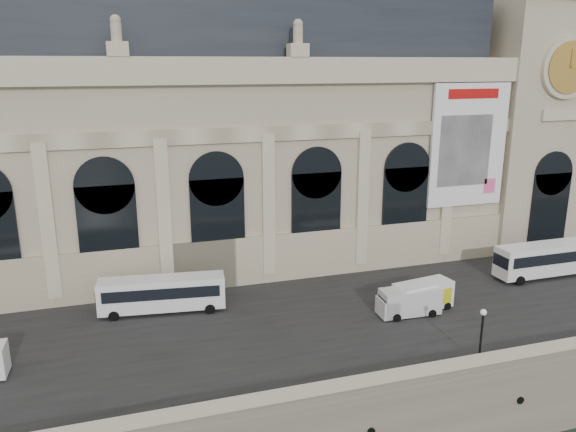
{
  "coord_description": "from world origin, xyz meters",
  "views": [
    {
      "loc": [
        -13.04,
        -29.32,
        27.42
      ],
      "look_at": [
        3.08,
        22.0,
        12.76
      ],
      "focal_mm": 35.0,
      "sensor_mm": 36.0,
      "label": 1
    }
  ],
  "objects_px": {
    "bus_right": "(550,258)",
    "box_truck": "(420,297)",
    "bus_left": "(162,293)",
    "van_c": "(406,302)",
    "lamp_right": "(481,337)"
  },
  "relations": [
    {
      "from": "bus_left",
      "to": "lamp_right",
      "type": "xyz_separation_m",
      "value": [
        21.34,
        -16.13,
        0.38
      ]
    },
    {
      "from": "bus_left",
      "to": "bus_right",
      "type": "relative_size",
      "value": 0.92
    },
    {
      "from": "box_truck",
      "to": "lamp_right",
      "type": "relative_size",
      "value": 1.53
    },
    {
      "from": "bus_right",
      "to": "box_truck",
      "type": "relative_size",
      "value": 1.8
    },
    {
      "from": "bus_left",
      "to": "van_c",
      "type": "distance_m",
      "value": 21.51
    },
    {
      "from": "bus_right",
      "to": "lamp_right",
      "type": "xyz_separation_m",
      "value": [
        -17.7,
        -13.01,
        0.19
      ]
    },
    {
      "from": "bus_left",
      "to": "bus_right",
      "type": "bearing_deg",
      "value": -4.56
    },
    {
      "from": "bus_right",
      "to": "box_truck",
      "type": "distance_m",
      "value": 17.45
    },
    {
      "from": "box_truck",
      "to": "van_c",
      "type": "bearing_deg",
      "value": -161.47
    },
    {
      "from": "bus_left",
      "to": "van_c",
      "type": "height_order",
      "value": "bus_left"
    },
    {
      "from": "bus_right",
      "to": "lamp_right",
      "type": "bearing_deg",
      "value": -143.68
    },
    {
      "from": "bus_left",
      "to": "lamp_right",
      "type": "relative_size",
      "value": 2.54
    },
    {
      "from": "bus_right",
      "to": "van_c",
      "type": "bearing_deg",
      "value": -168.09
    },
    {
      "from": "bus_left",
      "to": "box_truck",
      "type": "height_order",
      "value": "bus_left"
    },
    {
      "from": "bus_left",
      "to": "van_c",
      "type": "relative_size",
      "value": 2.02
    }
  ]
}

